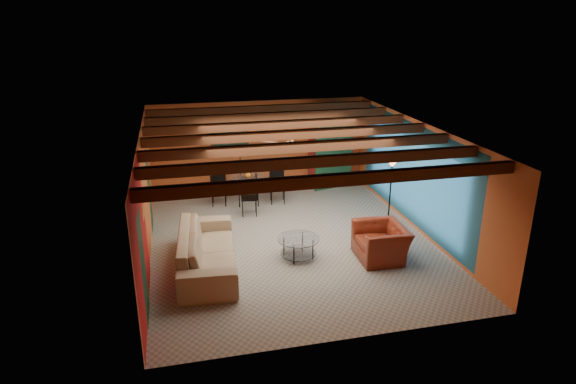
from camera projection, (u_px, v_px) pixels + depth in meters
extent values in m
cube|color=gray|center=(290.00, 240.00, 11.96)|extent=(6.50, 8.00, 0.01)
cube|color=silver|center=(290.00, 129.00, 11.05)|extent=(6.50, 8.00, 0.01)
cube|color=#BB5A2B|center=(259.00, 145.00, 15.17)|extent=(6.50, 0.02, 2.70)
cube|color=#A41214|center=(145.00, 198.00, 10.80)|extent=(0.02, 8.00, 2.70)
cube|color=#2C677F|center=(418.00, 177.00, 12.21)|extent=(0.02, 8.00, 2.70)
imported|color=#967E61|center=(207.00, 250.00, 10.48)|extent=(1.38, 3.03, 0.86)
imported|color=maroon|center=(381.00, 242.00, 10.95)|extent=(1.06, 1.20, 0.76)
cube|color=maroon|center=(331.00, 151.00, 15.45)|extent=(1.39, 0.93, 2.23)
cube|color=black|center=(230.00, 137.00, 14.83)|extent=(1.05, 0.03, 0.65)
imported|color=#26661E|center=(332.00, 108.00, 15.00)|extent=(0.51, 0.48, 0.46)
imported|color=orange|center=(248.00, 164.00, 13.84)|extent=(0.22, 0.22, 0.17)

